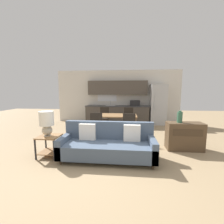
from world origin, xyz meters
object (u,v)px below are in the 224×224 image
Objects in this scene: table_lamp at (47,122)px; dining_chair_far_right at (128,117)px; credenza at (184,136)px; couch at (108,145)px; vase at (180,117)px; side_table at (49,142)px; dining_table at (115,116)px; dining_chair_far_left at (104,117)px; refrigerator at (158,105)px; dining_chair_near_right at (129,125)px; dining_chair_near_left at (97,124)px.

table_lamp is 0.67× the size of dining_chair_far_right.
couch is at bearing -159.37° from credenza.
couch is 2.11m from vase.
side_table is at bearing -121.29° from dining_chair_far_right.
side_table is 0.85× the size of table_lamp.
dining_table is 1.81× the size of dining_chair_far_right.
side_table is 3.17m from dining_chair_far_left.
couch is 3.01m from dining_chair_far_right.
vase is 2.61m from dining_chair_far_right.
dining_table is at bearing -136.29° from refrigerator.
refrigerator is at bearing -119.62° from dining_chair_near_right.
table_lamp reaches higher than credenza.
dining_table is at bearing -124.63° from dining_chair_near_left.
refrigerator reaches higher than dining_chair_far_left.
dining_chair_near_left is 1.00× the size of dining_chair_near_right.
couch is at bearing -157.98° from vase.
refrigerator is at bearing 50.14° from side_table.
refrigerator is at bearing 49.95° from table_lamp.
refrigerator is 2.75m from dining_table.
dining_chair_far_right is at bearing -124.73° from dining_chair_near_left.
dining_chair_far_left reaches higher than side_table.
couch is at bearing 111.20° from dining_chair_near_left.
dining_chair_far_right is at bearing 54.83° from dining_table.
dining_chair_near_left is at bearing 164.49° from vase.
refrigerator reaches higher than dining_chair_near_right.
dining_chair_far_right reaches higher than credenza.
table_lamp is (-3.46, -4.11, -0.10)m from refrigerator.
couch is 1.59m from table_lamp.
couch is 3.07m from dining_chair_far_left.
vase reaches higher than dining_table.
dining_chair_far_left is at bearing -156.84° from refrigerator.
table_lamp reaches higher than dining_chair_near_right.
table_lamp reaches higher than dining_chair_far_right.
refrigerator is 5.38m from side_table.
refrigerator reaches higher than dining_chair_far_right.
dining_chair_far_right is (-1.44, -1.13, -0.46)m from refrigerator.
table_lamp is at bearing -167.35° from credenza.
side_table is at bearing 33.98° from dining_chair_near_right.
dining_table is 1.75× the size of credenza.
credenza is (3.50, 0.78, 0.03)m from side_table.
dining_table is at bearing 56.80° from side_table.
couch is 1.50m from dining_chair_near_right.
dining_chair_far_left is at bearing 100.25° from couch.
couch is 6.75× the size of vase.
credenza is at bearing 156.20° from dining_chair_near_right.
dining_chair_near_right is (1.98, 1.41, 0.16)m from side_table.
credenza is 3.43m from dining_chair_far_left.
refrigerator is 3.09m from dining_chair_near_right.
vase is at bearing 13.04° from side_table.
dining_chair_far_right is at bearing 80.02° from couch.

